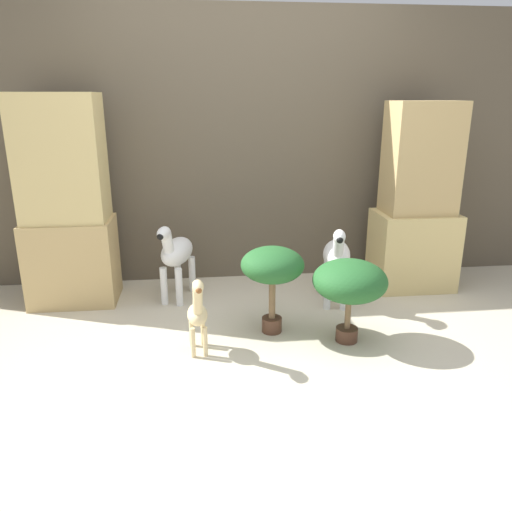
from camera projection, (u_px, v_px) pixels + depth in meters
ground_plane at (267, 358)px, 3.04m from camera, size 14.00×14.00×0.00m
wall_back at (243, 149)px, 4.12m from camera, size 6.40×0.08×2.20m
rock_pillar_left at (67, 207)px, 3.67m from camera, size 0.63×0.44×1.55m
rock_pillar_right at (417, 207)px, 3.98m from camera, size 0.63×0.44×1.49m
zebra_right at (337, 257)px, 3.74m from camera, size 0.29×0.55×0.64m
zebra_left at (176, 254)px, 3.81m from camera, size 0.33×0.55×0.64m
giraffe_figurine at (198, 312)px, 3.00m from camera, size 0.14×0.34×0.53m
potted_palm_front at (272, 268)px, 3.24m from camera, size 0.41×0.41×0.59m
potted_palm_back at (350, 283)px, 3.13m from camera, size 0.47×0.47×0.55m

